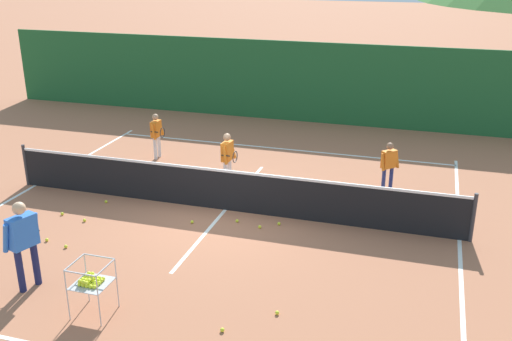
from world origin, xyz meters
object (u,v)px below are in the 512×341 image
object	(u,v)px
student_1	(228,155)
tennis_ball_11	(277,313)
tennis_ball_8	(192,222)
tennis_ball_0	(222,330)
tennis_ball_2	(260,227)
student_0	(157,132)
tennis_ball_6	(106,202)
tennis_ball_9	(62,214)
student_2	(389,162)
tennis_ball_7	(237,221)
tennis_ball_1	(279,224)
tennis_ball_3	(66,246)
instructor	(23,237)
ball_cart	(91,281)
tennis_ball_4	(84,220)
tennis_ball_5	(47,240)
tennis_net	(225,189)

from	to	relation	value
student_1	tennis_ball_11	world-z (taller)	student_1
tennis_ball_8	tennis_ball_0	bearing A→B (deg)	-60.42
student_1	tennis_ball_2	distance (m)	2.66
student_0	tennis_ball_6	xyz separation A→B (m)	(0.24, -3.25, -0.74)
tennis_ball_9	tennis_ball_11	size ratio (longest dim) A/B	1.00
student_2	tennis_ball_7	size ratio (longest dim) A/B	18.34
student_0	tennis_ball_9	size ratio (longest dim) A/B	18.89
tennis_ball_1	tennis_ball_8	world-z (taller)	same
tennis_ball_3	tennis_ball_11	world-z (taller)	same
instructor	tennis_ball_3	distance (m)	1.72
tennis_ball_0	tennis_ball_7	size ratio (longest dim) A/B	1.00
tennis_ball_1	tennis_ball_9	bearing A→B (deg)	-169.06
tennis_ball_6	student_0	bearing A→B (deg)	94.30
ball_cart	tennis_ball_4	size ratio (longest dim) A/B	13.22
student_1	tennis_ball_1	world-z (taller)	student_1
tennis_ball_7	tennis_ball_8	xyz separation A→B (m)	(-0.91, -0.33, 0.00)
student_0	tennis_ball_4	distance (m)	4.36
tennis_ball_2	tennis_ball_8	xyz separation A→B (m)	(-1.47, -0.19, 0.00)
tennis_ball_0	tennis_ball_11	world-z (taller)	same
student_0	tennis_ball_4	bearing A→B (deg)	-85.71
student_1	tennis_ball_3	xyz separation A→B (m)	(-1.97, -4.05, -0.78)
instructor	tennis_ball_9	distance (m)	3.14
student_0	tennis_ball_6	size ratio (longest dim) A/B	18.89
tennis_ball_11	tennis_ball_1	bearing A→B (deg)	104.38
student_1	student_2	size ratio (longest dim) A/B	1.09
ball_cart	tennis_ball_11	xyz separation A→B (m)	(2.86, 0.82, -0.56)
tennis_ball_2	tennis_ball_5	bearing A→B (deg)	-155.18
tennis_ball_6	tennis_ball_8	world-z (taller)	same
tennis_ball_1	tennis_ball_7	world-z (taller)	same
student_0	tennis_ball_1	size ratio (longest dim) A/B	18.89
student_2	tennis_ball_9	world-z (taller)	student_2
student_1	student_2	xyz separation A→B (m)	(3.83, 0.78, -0.07)
student_2	tennis_ball_9	size ratio (longest dim) A/B	18.34
tennis_net	tennis_ball_2	xyz separation A→B (m)	(1.02, -0.68, -0.47)
tennis_ball_11	student_0	bearing A→B (deg)	129.19
tennis_ball_4	tennis_ball_8	bearing A→B (deg)	14.95
student_0	ball_cart	xyz separation A→B (m)	(2.37, -7.24, -0.18)
tennis_ball_1	tennis_ball_4	distance (m)	4.23
tennis_ball_3	tennis_ball_11	xyz separation A→B (m)	(4.59, -0.97, 0.00)
student_1	ball_cart	world-z (taller)	student_1
ball_cart	tennis_ball_5	xyz separation A→B (m)	(-2.26, 1.92, -0.56)
ball_cart	tennis_ball_2	distance (m)	4.15
student_1	tennis_ball_1	distance (m)	2.68
student_1	tennis_ball_2	bearing A→B (deg)	-55.23
tennis_ball_9	student_2	bearing A→B (deg)	27.40
tennis_ball_0	tennis_ball_4	world-z (taller)	same
tennis_ball_1	tennis_ball_5	world-z (taller)	same
tennis_ball_3	tennis_ball_8	xyz separation A→B (m)	(1.96, 1.77, 0.00)
student_1	ball_cart	bearing A→B (deg)	-92.35
tennis_ball_0	tennis_ball_7	bearing A→B (deg)	105.37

